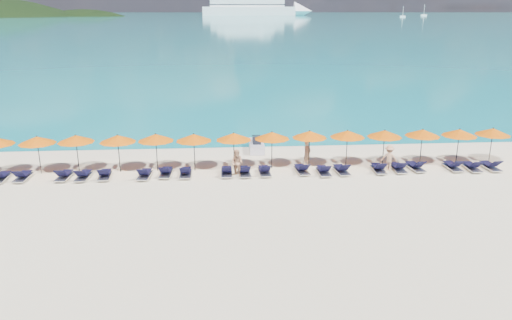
{
  "coord_description": "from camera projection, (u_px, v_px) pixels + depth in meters",
  "views": [
    {
      "loc": [
        -1.93,
        -23.25,
        9.26
      ],
      "look_at": [
        0.0,
        3.0,
        1.2
      ],
      "focal_mm": 35.0,
      "sensor_mm": 36.0,
      "label": 1
    }
  ],
  "objects": [
    {
      "name": "cruise_ship",
      "position": [
        258.0,
        7.0,
        613.34
      ],
      "size": [
        136.26,
        24.48,
        37.82
      ],
      "rotation": [
        0.0,
        0.0,
        0.02
      ],
      "color": "white",
      "rests_on": "ground"
    },
    {
      "name": "lounger_4",
      "position": [
        83.0,
        175.0,
        28.01
      ],
      "size": [
        0.69,
        1.72,
        0.66
      ],
      "rotation": [
        0.0,
        0.0,
        -0.04
      ],
      "color": "silver",
      "rests_on": "ground"
    },
    {
      "name": "lounger_6",
      "position": [
        145.0,
        174.0,
        28.23
      ],
      "size": [
        0.73,
        1.74,
        0.66
      ],
      "rotation": [
        0.0,
        0.0,
        -0.07
      ],
      "color": "silver",
      "rests_on": "ground"
    },
    {
      "name": "beachgoer_b",
      "position": [
        237.0,
        163.0,
        28.39
      ],
      "size": [
        0.87,
        0.8,
        1.56
      ],
      "primitive_type": "imported",
      "rotation": [
        0.0,
        0.0,
        -0.62
      ],
      "color": "tan",
      "rests_on": "ground"
    },
    {
      "name": "umbrella_9",
      "position": [
        348.0,
        134.0,
        29.86
      ],
      "size": [
        2.1,
        2.1,
        2.28
      ],
      "color": "black",
      "rests_on": "ground"
    },
    {
      "name": "umbrella_12",
      "position": [
        459.0,
        133.0,
        30.16
      ],
      "size": [
        2.1,
        2.1,
        2.28
      ],
      "color": "black",
      "rests_on": "ground"
    },
    {
      "name": "lounger_7",
      "position": [
        166.0,
        172.0,
        28.54
      ],
      "size": [
        0.69,
        1.72,
        0.66
      ],
      "rotation": [
        0.0,
        0.0,
        -0.04
      ],
      "color": "silver",
      "rests_on": "ground"
    },
    {
      "name": "umbrella_4",
      "position": [
        156.0,
        138.0,
        29.02
      ],
      "size": [
        2.1,
        2.1,
        2.28
      ],
      "color": "black",
      "rests_on": "ground"
    },
    {
      "name": "lounger_5",
      "position": [
        105.0,
        174.0,
        28.16
      ],
      "size": [
        0.74,
        1.74,
        0.66
      ],
      "rotation": [
        0.0,
        0.0,
        0.07
      ],
      "color": "silver",
      "rests_on": "ground"
    },
    {
      "name": "lounger_16",
      "position": [
        398.0,
        167.0,
        29.39
      ],
      "size": [
        0.67,
        1.72,
        0.66
      ],
      "rotation": [
        0.0,
        0.0,
        -0.03
      ],
      "color": "silver",
      "rests_on": "ground"
    },
    {
      "name": "lounger_3",
      "position": [
        64.0,
        175.0,
        28.03
      ],
      "size": [
        0.71,
        1.73,
        0.66
      ],
      "rotation": [
        0.0,
        0.0,
        -0.05
      ],
      "color": "silver",
      "rests_on": "ground"
    },
    {
      "name": "umbrella_2",
      "position": [
        76.0,
        139.0,
        28.75
      ],
      "size": [
        2.1,
        2.1,
        2.28
      ],
      "color": "black",
      "rests_on": "ground"
    },
    {
      "name": "lounger_18",
      "position": [
        453.0,
        166.0,
        29.67
      ],
      "size": [
        0.64,
        1.71,
        0.66
      ],
      "rotation": [
        0.0,
        0.0,
        0.01
      ],
      "color": "silver",
      "rests_on": "ground"
    },
    {
      "name": "ground",
      "position": [
        260.0,
        200.0,
        25.02
      ],
      "size": [
        1400.0,
        1400.0,
        0.0
      ],
      "primitive_type": "plane",
      "color": "beige"
    },
    {
      "name": "lounger_14",
      "position": [
        342.0,
        170.0,
        29.0
      ],
      "size": [
        0.76,
        1.75,
        0.66
      ],
      "rotation": [
        0.0,
        0.0,
        0.09
      ],
      "color": "silver",
      "rests_on": "ground"
    },
    {
      "name": "umbrella_8",
      "position": [
        310.0,
        134.0,
        29.73
      ],
      "size": [
        2.1,
        2.1,
        2.28
      ],
      "color": "black",
      "rests_on": "ground"
    },
    {
      "name": "umbrella_1",
      "position": [
        37.0,
        140.0,
        28.46
      ],
      "size": [
        2.1,
        2.1,
        2.28
      ],
      "color": "black",
      "rests_on": "ground"
    },
    {
      "name": "sailboat_near",
      "position": [
        403.0,
        16.0,
        509.39
      ],
      "size": [
        5.7,
        1.9,
        10.44
      ],
      "color": "white",
      "rests_on": "ground"
    },
    {
      "name": "lounger_15",
      "position": [
        379.0,
        168.0,
        29.26
      ],
      "size": [
        0.69,
        1.73,
        0.66
      ],
      "rotation": [
        0.0,
        0.0,
        -0.04
      ],
      "color": "silver",
      "rests_on": "ground"
    },
    {
      "name": "lounger_20",
      "position": [
        490.0,
        166.0,
        29.69
      ],
      "size": [
        0.69,
        1.72,
        0.66
      ],
      "rotation": [
        0.0,
        0.0,
        0.04
      ],
      "color": "silver",
      "rests_on": "ground"
    },
    {
      "name": "lounger_10",
      "position": [
        244.0,
        171.0,
        28.7
      ],
      "size": [
        0.72,
        1.73,
        0.66
      ],
      "rotation": [
        0.0,
        0.0,
        0.06
      ],
      "color": "silver",
      "rests_on": "ground"
    },
    {
      "name": "umbrella_5",
      "position": [
        194.0,
        137.0,
        29.02
      ],
      "size": [
        2.1,
        2.1,
        2.28
      ],
      "color": "black",
      "rests_on": "ground"
    },
    {
      "name": "umbrella_13",
      "position": [
        493.0,
        132.0,
        30.39
      ],
      "size": [
        2.1,
        2.1,
        2.28
      ],
      "color": "black",
      "rests_on": "ground"
    },
    {
      "name": "beachgoer_c",
      "position": [
        389.0,
        158.0,
        29.4
      ],
      "size": [
        1.08,
        0.74,
        1.53
      ],
      "primitive_type": "imported",
      "rotation": [
        0.0,
        0.0,
        2.83
      ],
      "color": "tan",
      "rests_on": "ground"
    },
    {
      "name": "umbrella_11",
      "position": [
        423.0,
        133.0,
        30.12
      ],
      "size": [
        2.1,
        2.1,
        2.28
      ],
      "color": "black",
      "rests_on": "ground"
    },
    {
      "name": "umbrella_7",
      "position": [
        272.0,
        135.0,
        29.48
      ],
      "size": [
        2.1,
        2.1,
        2.28
      ],
      "color": "black",
      "rests_on": "ground"
    },
    {
      "name": "lounger_2",
      "position": [
        23.0,
        176.0,
        27.9
      ],
      "size": [
        0.63,
        1.7,
        0.66
      ],
      "rotation": [
        0.0,
        0.0,
        0.01
      ],
      "color": "silver",
      "rests_on": "ground"
    },
    {
      "name": "lounger_19",
      "position": [
        472.0,
        167.0,
        29.56
      ],
      "size": [
        0.7,
        1.73,
        0.66
      ],
      "rotation": [
        0.0,
        0.0,
        -0.05
      ],
      "color": "silver",
      "rests_on": "ground"
    },
    {
      "name": "lounger_1",
      "position": [
        1.0,
        177.0,
        27.75
      ],
      "size": [
        0.68,
        1.72,
        0.66
      ],
      "rotation": [
        0.0,
        0.0,
        0.04
      ],
      "color": "silver",
      "rests_on": "ground"
    },
    {
      "name": "lounger_13",
      "position": [
        324.0,
        171.0,
        28.82
      ],
      "size": [
        0.65,
        1.71,
        0.66
      ],
      "rotation": [
        0.0,
        0.0,
        0.02
      ],
      "color": "silver",
      "rests_on": "ground"
    },
    {
      "name": "lounger_9",
      "position": [
        227.0,
        171.0,
        28.67
      ],
      "size": [
        0.63,
        1.7,
        0.66
      ],
      "rotation": [
        0.0,
        0.0,
        -0.0
      ],
      "color": "silver",
      "rests_on": "ground"
    },
    {
      "name": "jetski",
      "position": [
        256.0,
        145.0,
        33.58
      ],
      "size": [
        0.99,
        2.55,
        0.9
      ],
      "rotation": [
        0.0,
        0.0,
        -0.02
      ],
      "color": "silver",
      "rests_on": "ground"
    },
    {
      "name": "umbrella_6",
      "position": [
        234.0,
        136.0,
        29.25
      ],
      "size": [
        2.1,
        2.1,
        2.28
      ],
      "color": "black",
      "rests_on": "ground"
    },
    {
      "name": "lounger_11",
      "position": [
        264.0,
        171.0,
        28.81
      ],
      "size": [
        0.68,
        1.72,
        0.66
      ],
      "rotation": [
        0.0,
        0.0,
        0.04
      ],
      "color": "silver",
      "rests_on": "ground"
    },
    {
      "name": "sailboat_far",
      "position": [
        424.0,
        15.0,
        575.31
      ],
      "size": [
        6.87,
        2.29,
        12.6
      ],
      "color": "white",
      "rests_on": "ground"
    },
    {
      "name": "lounger_17",
      "position": [
        415.0,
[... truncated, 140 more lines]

